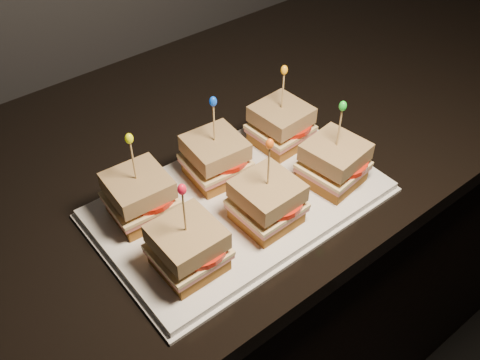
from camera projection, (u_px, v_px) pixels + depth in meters
cabinet at (213, 296)px, 1.34m from camera, size 2.45×0.71×0.91m
granite_slab at (204, 151)px, 1.02m from camera, size 2.49×0.75×0.04m
platter at (240, 200)px, 0.88m from camera, size 0.45×0.28×0.02m
platter_rim at (240, 203)px, 0.88m from camera, size 0.47×0.29×0.01m
sandwich_0_bread_bot at (142, 209)px, 0.84m from camera, size 0.09×0.09×0.02m
sandwich_0_ham at (140, 201)px, 0.83m from camera, size 0.10×0.10×0.01m
sandwich_0_cheese at (140, 198)px, 0.82m from camera, size 0.10×0.10×0.01m
sandwich_0_tomato at (148, 194)px, 0.82m from camera, size 0.09×0.09×0.01m
sandwich_0_bread_top at (138, 186)px, 0.80m from camera, size 0.09×0.09×0.03m
sandwich_0_pick at (134, 163)px, 0.77m from camera, size 0.00×0.00×0.09m
sandwich_0_frill at (129, 139)px, 0.74m from camera, size 0.01×0.01×0.02m
sandwich_1_bread_bot at (216, 170)px, 0.90m from camera, size 0.09×0.09×0.02m
sandwich_1_ham at (216, 163)px, 0.89m from camera, size 0.10×0.10×0.01m
sandwich_1_cheese at (215, 160)px, 0.89m from camera, size 0.10×0.10×0.01m
sandwich_1_tomato at (223, 156)px, 0.88m from camera, size 0.09×0.09×0.01m
sandwich_1_bread_top at (215, 147)px, 0.87m from camera, size 0.09×0.09×0.03m
sandwich_1_pick at (214, 125)px, 0.84m from camera, size 0.00×0.00×0.09m
sandwich_1_frill at (213, 101)px, 0.81m from camera, size 0.01×0.01×0.02m
sandwich_2_bread_bot at (280, 137)px, 0.97m from camera, size 0.09×0.09×0.02m
sandwich_2_ham at (280, 130)px, 0.96m from camera, size 0.10×0.10×0.01m
sandwich_2_cheese at (281, 127)px, 0.95m from camera, size 0.10×0.10×0.01m
sandwich_2_tomato at (288, 123)px, 0.95m from camera, size 0.09×0.09×0.01m
sandwich_2_bread_top at (281, 115)px, 0.94m from camera, size 0.09×0.09×0.03m
sandwich_2_pick at (283, 93)px, 0.90m from camera, size 0.00×0.00×0.09m
sandwich_2_frill at (284, 70)px, 0.87m from camera, size 0.01×0.01×0.02m
sandwich_3_bread_bot at (189, 260)px, 0.76m from camera, size 0.09×0.09×0.02m
sandwich_3_ham at (188, 253)px, 0.75m from camera, size 0.10×0.09×0.01m
sandwich_3_cheese at (188, 250)px, 0.75m from camera, size 0.10×0.09×0.01m
sandwich_3_tomato at (197, 245)px, 0.74m from camera, size 0.09×0.09×0.01m
sandwich_3_bread_top at (187, 237)px, 0.73m from camera, size 0.09×0.09×0.03m
sandwich_3_pick at (184, 214)px, 0.70m from camera, size 0.00×0.00×0.09m
sandwich_3_frill at (182, 189)px, 0.67m from camera, size 0.01×0.01×0.02m
sandwich_4_bread_bot at (266, 214)px, 0.83m from camera, size 0.09×0.09×0.02m
sandwich_4_ham at (267, 207)px, 0.82m from camera, size 0.10×0.09×0.01m
sandwich_4_cheese at (267, 204)px, 0.81m from camera, size 0.10×0.10×0.01m
sandwich_4_tomato at (276, 199)px, 0.81m from camera, size 0.09×0.09×0.01m
sandwich_4_bread_top at (267, 191)px, 0.79m from camera, size 0.09×0.09×0.03m
sandwich_4_pick at (268, 168)px, 0.76m from camera, size 0.00×0.00×0.09m
sandwich_4_frill at (270, 144)px, 0.73m from camera, size 0.01×0.01×0.02m
sandwich_5_bread_bot at (332, 175)px, 0.89m from camera, size 0.10×0.10×0.02m
sandwich_5_ham at (333, 168)px, 0.88m from camera, size 0.11×0.10×0.01m
sandwich_5_cheese at (334, 165)px, 0.88m from camera, size 0.11×0.11×0.01m
sandwich_5_tomato at (342, 160)px, 0.88m from camera, size 0.09×0.09×0.01m
sandwich_5_bread_top at (336, 152)px, 0.86m from camera, size 0.10×0.10×0.03m
sandwich_5_pick at (339, 130)px, 0.83m from camera, size 0.00×0.00×0.09m
sandwich_5_frill at (343, 106)px, 0.80m from camera, size 0.01×0.01×0.02m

